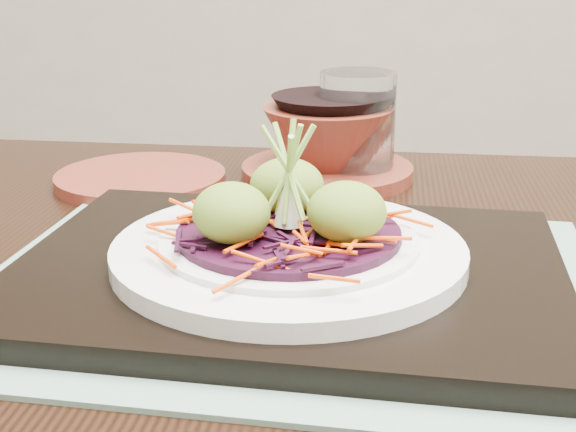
{
  "coord_description": "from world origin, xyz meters",
  "views": [
    {
      "loc": [
        -0.16,
        -0.56,
        0.93
      ],
      "look_at": [
        -0.14,
        -0.02,
        0.75
      ],
      "focal_mm": 50.0,
      "sensor_mm": 36.0,
      "label": 1
    }
  ],
  "objects_px": {
    "terracotta_side_plate": "(141,179)",
    "water_glass": "(357,126)",
    "terracotta_bowl_set": "(327,146)",
    "white_plate": "(289,250)",
    "serving_tray": "(289,272)",
    "dining_table": "(344,382)"
  },
  "relations": [
    {
      "from": "terracotta_side_plate",
      "to": "water_glass",
      "type": "relative_size",
      "value": 1.56
    },
    {
      "from": "white_plate",
      "to": "water_glass",
      "type": "relative_size",
      "value": 2.25
    },
    {
      "from": "white_plate",
      "to": "dining_table",
      "type": "bearing_deg",
      "value": 31.36
    },
    {
      "from": "dining_table",
      "to": "terracotta_bowl_set",
      "type": "distance_m",
      "value": 0.29
    },
    {
      "from": "white_plate",
      "to": "terracotta_bowl_set",
      "type": "height_order",
      "value": "terracotta_bowl_set"
    },
    {
      "from": "serving_tray",
      "to": "terracotta_bowl_set",
      "type": "height_order",
      "value": "terracotta_bowl_set"
    },
    {
      "from": "water_glass",
      "to": "terracotta_bowl_set",
      "type": "height_order",
      "value": "water_glass"
    },
    {
      "from": "water_glass",
      "to": "serving_tray",
      "type": "bearing_deg",
      "value": -105.39
    },
    {
      "from": "dining_table",
      "to": "water_glass",
      "type": "bearing_deg",
      "value": 91.22
    },
    {
      "from": "dining_table",
      "to": "terracotta_side_plate",
      "type": "height_order",
      "value": "terracotta_side_plate"
    },
    {
      "from": "terracotta_side_plate",
      "to": "white_plate",
      "type": "bearing_deg",
      "value": -61.25
    },
    {
      "from": "dining_table",
      "to": "terracotta_side_plate",
      "type": "xyz_separation_m",
      "value": [
        -0.19,
        0.24,
        0.1
      ]
    },
    {
      "from": "terracotta_side_plate",
      "to": "terracotta_bowl_set",
      "type": "relative_size",
      "value": 0.8
    },
    {
      "from": "dining_table",
      "to": "terracotta_bowl_set",
      "type": "xyz_separation_m",
      "value": [
        0.0,
        0.26,
        0.13
      ]
    },
    {
      "from": "white_plate",
      "to": "terracotta_side_plate",
      "type": "distance_m",
      "value": 0.3
    },
    {
      "from": "serving_tray",
      "to": "terracotta_side_plate",
      "type": "xyz_separation_m",
      "value": [
        -0.14,
        0.26,
        -0.01
      ]
    },
    {
      "from": "white_plate",
      "to": "terracotta_bowl_set",
      "type": "distance_m",
      "value": 0.29
    },
    {
      "from": "terracotta_side_plate",
      "to": "water_glass",
      "type": "height_order",
      "value": "water_glass"
    },
    {
      "from": "white_plate",
      "to": "terracotta_side_plate",
      "type": "xyz_separation_m",
      "value": [
        -0.14,
        0.26,
        -0.02
      ]
    },
    {
      "from": "serving_tray",
      "to": "water_glass",
      "type": "height_order",
      "value": "water_glass"
    },
    {
      "from": "dining_table",
      "to": "terracotta_bowl_set",
      "type": "bearing_deg",
      "value": 97.92
    },
    {
      "from": "water_glass",
      "to": "dining_table",
      "type": "bearing_deg",
      "value": -97.5
    }
  ]
}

